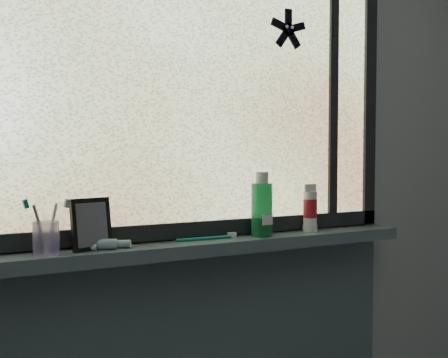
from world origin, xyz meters
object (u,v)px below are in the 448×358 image
cream_tube (310,206)px  toothbrush_cup (46,238)px  vanity_mirror (91,224)px  mouthwash_bottle (262,204)px

cream_tube → toothbrush_cup: bearing=-178.3°
vanity_mirror → mouthwash_bottle: size_ratio=0.84×
mouthwash_bottle → cream_tube: bearing=3.9°
vanity_mirror → mouthwash_bottle: mouthwash_bottle is taller
toothbrush_cup → cream_tube: bearing=1.7°
vanity_mirror → mouthwash_bottle: bearing=-17.0°
vanity_mirror → cream_tube: cream_tube is taller
vanity_mirror → toothbrush_cup: bearing=172.5°
mouthwash_bottle → cream_tube: size_ratio=1.47×
vanity_mirror → mouthwash_bottle: (0.55, -0.01, 0.03)m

